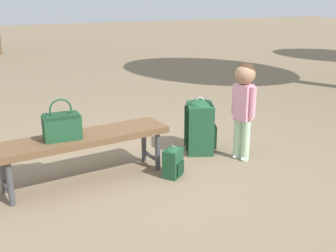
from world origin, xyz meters
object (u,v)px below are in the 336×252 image
(handbag, at_px, (62,125))
(backpack_large, at_px, (200,124))
(backpack_small, at_px, (173,161))
(park_bench, at_px, (84,141))
(child_standing, at_px, (244,96))

(handbag, height_order, backpack_large, handbag)
(handbag, relative_size, backpack_small, 1.16)
(park_bench, xyz_separation_m, child_standing, (1.63, -0.13, 0.29))
(handbag, height_order, child_standing, child_standing)
(park_bench, height_order, backpack_small, park_bench)
(handbag, distance_m, child_standing, 1.82)
(backpack_large, bearing_deg, child_standing, -52.39)
(park_bench, relative_size, handbag, 4.46)
(park_bench, xyz_separation_m, handbag, (-0.19, -0.03, 0.18))
(park_bench, height_order, handbag, handbag)
(handbag, distance_m, backpack_large, 1.57)
(handbag, bearing_deg, backpack_large, 10.49)
(child_standing, height_order, backpack_small, child_standing)
(handbag, xyz_separation_m, backpack_small, (0.97, -0.22, -0.42))
(child_standing, relative_size, backpack_small, 3.21)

